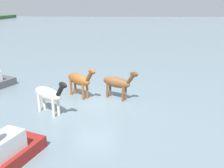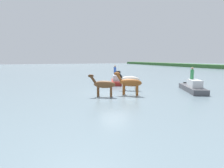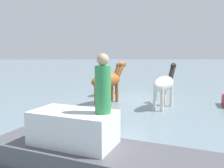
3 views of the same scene
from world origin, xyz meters
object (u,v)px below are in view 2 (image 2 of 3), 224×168
(horse_dun_straggler, at_px, (104,84))
(horse_dark_mare, at_px, (129,79))
(boat_motor_center, at_px, (116,82))
(person_spotter_bow, at_px, (115,70))
(horse_mid_herd, at_px, (129,83))
(boat_skiff_near, at_px, (193,88))
(person_watcher_seated, at_px, (192,74))

(horse_dun_straggler, height_order, horse_dark_mare, horse_dark_mare)
(boat_motor_center, relative_size, person_spotter_bow, 3.77)
(horse_mid_herd, height_order, boat_motor_center, horse_mid_herd)
(horse_dark_mare, height_order, boat_motor_center, horse_dark_mare)
(horse_mid_herd, distance_m, person_spotter_bow, 7.64)
(horse_dun_straggler, bearing_deg, person_spotter_bow, -86.49)
(horse_dark_mare, xyz_separation_m, boat_motor_center, (-4.79, 0.50, -0.78))
(horse_mid_herd, xyz_separation_m, boat_motor_center, (-7.26, 1.65, -0.80))
(horse_dark_mare, xyz_separation_m, horse_mid_herd, (2.47, -1.16, 0.02))
(horse_dun_straggler, height_order, person_spotter_bow, person_spotter_bow)
(boat_skiff_near, xyz_separation_m, person_watcher_seated, (-0.18, -0.00, 1.43))
(boat_motor_center, relative_size, boat_skiff_near, 0.90)
(boat_motor_center, xyz_separation_m, person_spotter_bow, (-0.19, -0.09, 1.42))
(boat_motor_center, xyz_separation_m, boat_skiff_near, (7.78, 4.96, 0.01))
(horse_mid_herd, xyz_separation_m, person_watcher_seated, (0.34, 6.61, 0.64))
(horse_mid_herd, bearing_deg, boat_skiff_near, -142.03)
(person_spotter_bow, bearing_deg, horse_mid_herd, -11.81)
(person_spotter_bow, bearing_deg, boat_skiff_near, 32.40)
(boat_motor_center, distance_m, boat_skiff_near, 9.23)
(horse_dark_mare, distance_m, boat_skiff_near, 6.27)
(horse_dark_mare, height_order, horse_mid_herd, horse_mid_herd)
(horse_mid_herd, bearing_deg, person_spotter_bow, -59.33)
(boat_motor_center, height_order, person_watcher_seated, person_watcher_seated)
(horse_dun_straggler, height_order, horse_mid_herd, horse_mid_herd)
(boat_motor_center, distance_m, person_spotter_bow, 1.43)
(horse_mid_herd, distance_m, person_watcher_seated, 6.65)
(boat_motor_center, bearing_deg, person_spotter_bow, -133.17)
(horse_mid_herd, xyz_separation_m, boat_skiff_near, (0.52, 6.62, -0.79))
(horse_mid_herd, xyz_separation_m, person_spotter_bow, (-7.45, 1.56, 0.62))
(horse_dun_straggler, xyz_separation_m, boat_skiff_near, (0.73, 8.94, -0.71))
(horse_mid_herd, height_order, person_watcher_seated, person_watcher_seated)
(horse_dun_straggler, xyz_separation_m, person_watcher_seated, (0.55, 8.94, 0.71))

